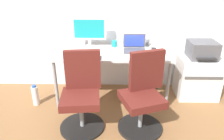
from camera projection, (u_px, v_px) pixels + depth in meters
name	position (u px, v px, depth m)	size (l,w,h in m)	color
ground_plane	(112.00, 97.00, 3.27)	(5.28, 5.28, 0.00)	brown
back_wall	(113.00, 6.00, 3.14)	(4.40, 0.04, 2.60)	silver
desk	(112.00, 56.00, 3.00)	(1.60, 0.70, 0.74)	silver
office_chair_left	(82.00, 95.00, 2.51)	(0.54, 0.54, 0.94)	black
office_chair_right	(143.00, 96.00, 2.49)	(0.56, 0.56, 0.94)	black
side_cabinet	(197.00, 77.00, 3.20)	(0.59, 0.45, 0.62)	silver
printer	(202.00, 50.00, 3.03)	(0.38, 0.40, 0.24)	#515156
water_bottle_on_floor	(35.00, 95.00, 3.04)	(0.09, 0.09, 0.31)	white
desktop_monitor	(89.00, 31.00, 3.07)	(0.48, 0.18, 0.43)	silver
open_laptop	(134.00, 47.00, 3.01)	(0.31, 0.26, 0.23)	#4C4C51
keyboard_by_monitor	(88.00, 58.00, 2.73)	(0.34, 0.12, 0.02)	#2D2D2D
keyboard_by_laptop	(108.00, 52.00, 2.95)	(0.34, 0.12, 0.02)	silver
mouse_by_monitor	(164.00, 52.00, 2.92)	(0.06, 0.10, 0.03)	#B7B7B7
mouse_by_laptop	(113.00, 48.00, 3.06)	(0.06, 0.10, 0.03)	silver
coffee_mug	(114.00, 44.00, 3.17)	(0.08, 0.08, 0.09)	teal
pen_cup	(147.00, 42.00, 3.21)	(0.07, 0.07, 0.10)	slate
phone_near_monitor	(75.00, 52.00, 2.94)	(0.07, 0.14, 0.01)	black
phone_near_laptop	(154.00, 49.00, 3.06)	(0.07, 0.14, 0.01)	black
notebook	(150.00, 56.00, 2.77)	(0.21, 0.15, 0.03)	red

